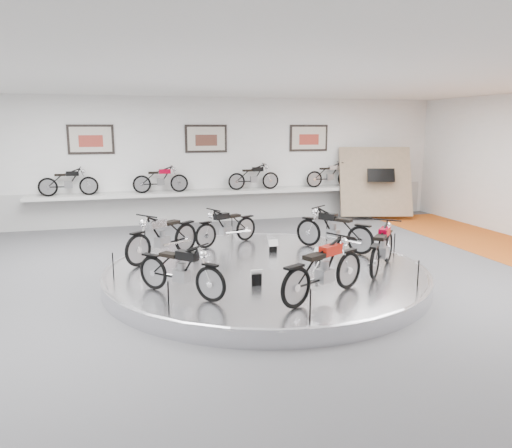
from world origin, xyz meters
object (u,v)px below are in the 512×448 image
object	(u,v)px
bike_e	(324,268)
bike_c	(163,236)
shelf	(209,193)
bike_f	(382,247)
display_platform	(266,274)
bike_b	(226,226)
bike_d	(181,269)
bike_a	(334,229)

from	to	relation	value
bike_e	bike_c	bearing A→B (deg)	97.58
shelf	bike_f	distance (m)	7.54
display_platform	shelf	distance (m)	6.46
bike_b	bike_d	world-z (taller)	bike_d
display_platform	bike_b	distance (m)	2.25
shelf	bike_c	world-z (taller)	bike_c
display_platform	bike_b	size ratio (longest dim) A/B	4.19
bike_c	bike_d	world-z (taller)	bike_c
bike_c	display_platform	bearing A→B (deg)	109.96
display_platform	bike_f	bearing A→B (deg)	-21.58
bike_b	bike_e	size ratio (longest dim) A/B	0.89
bike_a	bike_e	xyz separation A→B (m)	(-1.50, -2.95, 0.01)
display_platform	bike_b	xyz separation A→B (m)	(-0.34, 2.14, 0.60)
bike_b	bike_c	distance (m)	1.86
display_platform	bike_b	bearing A→B (deg)	99.11
bike_b	bike_c	size ratio (longest dim) A/B	0.88
bike_a	bike_e	size ratio (longest dim) A/B	0.97
bike_d	bike_a	bearing A→B (deg)	77.11
bike_d	bike_e	xyz separation A→B (m)	(2.24, -0.76, 0.05)
bike_a	bike_c	size ratio (longest dim) A/B	0.96
bike_b	bike_d	bearing A→B (deg)	40.22
shelf	bike_a	size ratio (longest dim) A/B	6.59
shelf	bike_c	size ratio (longest dim) A/B	6.36
bike_a	bike_f	world-z (taller)	bike_a
bike_f	bike_d	bearing A→B (deg)	137.25
bike_b	bike_f	bearing A→B (deg)	103.72
display_platform	bike_e	xyz separation A→B (m)	(0.38, -2.03, 0.65)
bike_a	bike_f	size ratio (longest dim) A/B	1.03
bike_d	bike_e	size ratio (longest dim) A/B	0.90
bike_a	bike_f	bearing A→B (deg)	150.31
bike_c	bike_f	world-z (taller)	bike_c
bike_c	bike_e	xyz separation A→B (m)	(2.31, -3.19, -0.00)
display_platform	bike_a	xyz separation A→B (m)	(1.88, 0.92, 0.64)
display_platform	bike_d	xyz separation A→B (m)	(-1.86, -1.27, 0.60)
bike_f	shelf	bearing A→B (deg)	57.31
bike_f	bike_b	bearing A→B (deg)	80.57
bike_b	bike_d	xyz separation A→B (m)	(-1.51, -3.41, 0.00)
display_platform	bike_a	world-z (taller)	bike_a
display_platform	bike_e	size ratio (longest dim) A/B	3.73
bike_c	bike_a	bearing A→B (deg)	137.38
shelf	bike_b	bearing A→B (deg)	-94.60
shelf	bike_e	world-z (taller)	bike_e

